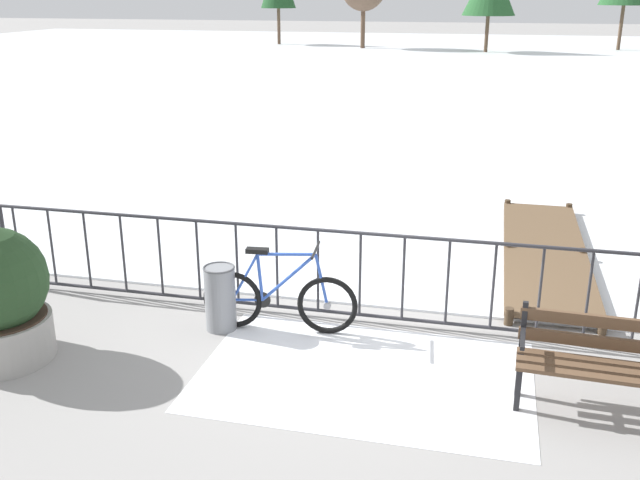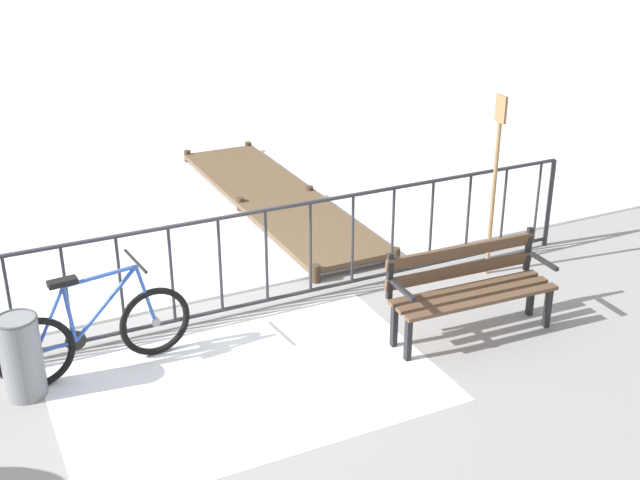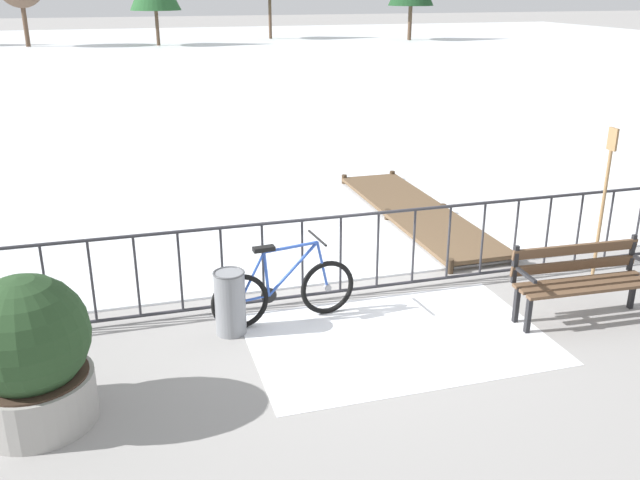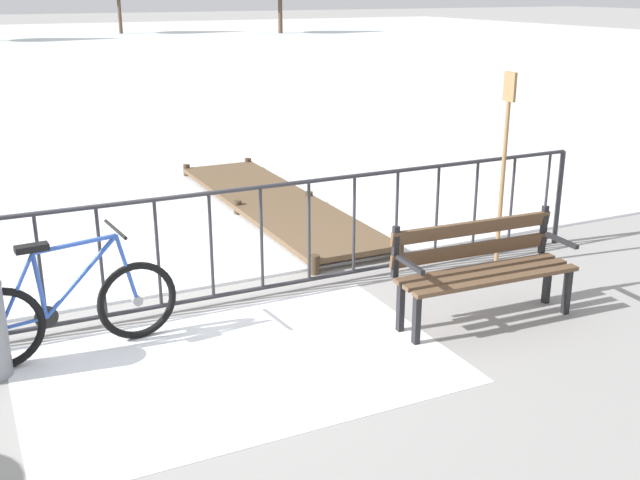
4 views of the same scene
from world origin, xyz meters
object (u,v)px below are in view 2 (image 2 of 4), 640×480
bicycle_near_railing (97,333)px  trash_bin (21,356)px  park_bench (469,283)px  oar_upright (495,175)px

bicycle_near_railing → trash_bin: size_ratio=2.33×
trash_bin → bicycle_near_railing: bearing=9.8°
park_bench → trash_bin: bearing=169.4°
trash_bin → oar_upright: size_ratio=0.37×
park_bench → oar_upright: (0.95, 0.95, 0.63)m
bicycle_near_railing → park_bench: bearing=-14.4°
park_bench → oar_upright: oar_upright is taller
park_bench → bicycle_near_railing: bearing=165.6°
park_bench → oar_upright: 1.49m
trash_bin → park_bench: bearing=-10.6°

